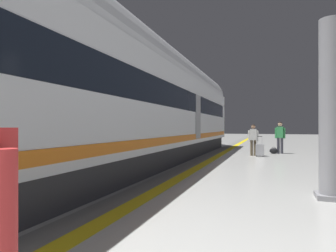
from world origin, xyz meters
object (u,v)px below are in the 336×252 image
(platform_pillar, at_px, (331,113))
(suitcase_near, at_px, (260,150))
(passenger_mid, at_px, (280,135))
(passenger_near, at_px, (253,137))
(duffel_bag_mid, at_px, (274,151))
(high_speed_train, at_px, (91,88))

(platform_pillar, bearing_deg, suitcase_near, 101.19)
(passenger_mid, bearing_deg, passenger_near, -127.54)
(suitcase_near, relative_size, passenger_mid, 0.58)
(passenger_mid, bearing_deg, duffel_bag_mid, -148.86)
(suitcase_near, relative_size, platform_pillar, 0.27)
(high_speed_train, distance_m, duffel_bag_mid, 11.09)
(platform_pillar, bearing_deg, passenger_near, 102.87)
(high_speed_train, distance_m, suitcase_near, 9.18)
(passenger_near, height_order, platform_pillar, platform_pillar)
(passenger_near, xyz_separation_m, platform_pillar, (1.91, -8.36, 0.82))
(duffel_bag_mid, height_order, platform_pillar, platform_pillar)
(passenger_near, bearing_deg, platform_pillar, -77.13)
(passenger_mid, relative_size, platform_pillar, 0.47)
(passenger_mid, bearing_deg, suitcase_near, -115.93)
(duffel_bag_mid, bearing_deg, passenger_mid, 31.14)
(passenger_near, xyz_separation_m, passenger_mid, (1.30, 1.69, 0.08))
(suitcase_near, distance_m, platform_pillar, 8.31)
(duffel_bag_mid, distance_m, platform_pillar, 10.03)
(high_speed_train, bearing_deg, duffel_bag_mid, 63.79)
(suitcase_near, distance_m, passenger_mid, 2.34)
(passenger_mid, bearing_deg, high_speed_train, -117.25)
(suitcase_near, bearing_deg, passenger_mid, 64.07)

